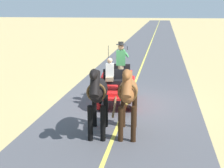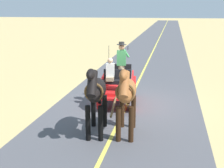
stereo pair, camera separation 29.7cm
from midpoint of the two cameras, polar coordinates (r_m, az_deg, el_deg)
ground_plane at (r=12.26m, az=3.64°, el=-3.68°), size 200.00×200.00×0.00m
road_surface at (r=12.26m, az=3.64°, el=-3.66°), size 5.66×160.00×0.01m
road_centre_stripe at (r=12.26m, az=3.64°, el=-3.64°), size 0.12×160.00×0.00m
horse_drawn_carriage at (r=11.96m, az=1.81°, el=-0.04°), size 1.67×4.52×2.50m
horse_near_side at (r=8.89m, az=3.63°, el=-1.69°), size 0.66×2.13×2.21m
horse_off_side at (r=8.95m, az=-2.07°, el=-1.56°), size 0.73×2.14×2.21m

